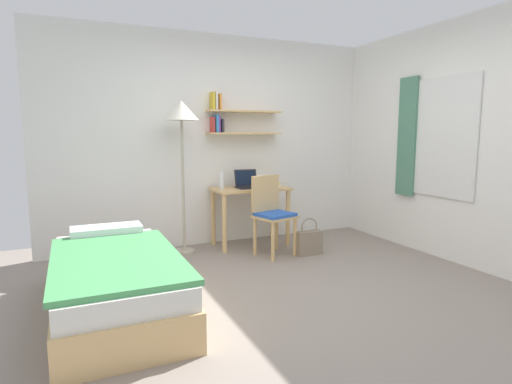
{
  "coord_description": "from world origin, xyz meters",
  "views": [
    {
      "loc": [
        -1.77,
        -3.01,
        1.39
      ],
      "look_at": [
        -0.19,
        0.51,
        0.85
      ],
      "focal_mm": 29.25,
      "sensor_mm": 36.0,
      "label": 1
    }
  ],
  "objects_px": {
    "standing_lamp": "(181,119)",
    "laptop": "(247,183)",
    "handbag": "(309,242)",
    "bed": "(116,282)",
    "book_stack": "(273,185)",
    "desk": "(250,200)",
    "water_bottle": "(222,180)",
    "desk_chair": "(272,211)"
  },
  "relations": [
    {
      "from": "bed",
      "to": "book_stack",
      "type": "height_order",
      "value": "book_stack"
    },
    {
      "from": "desk_chair",
      "to": "standing_lamp",
      "type": "bearing_deg",
      "value": 151.69
    },
    {
      "from": "handbag",
      "to": "laptop",
      "type": "bearing_deg",
      "value": 124.66
    },
    {
      "from": "bed",
      "to": "desk",
      "type": "bearing_deg",
      "value": 38.61
    },
    {
      "from": "bed",
      "to": "book_stack",
      "type": "xyz_separation_m",
      "value": [
        2.05,
        1.37,
        0.51
      ]
    },
    {
      "from": "water_bottle",
      "to": "laptop",
      "type": "bearing_deg",
      "value": -2.25
    },
    {
      "from": "laptop",
      "to": "handbag",
      "type": "relative_size",
      "value": 0.69
    },
    {
      "from": "water_bottle",
      "to": "handbag",
      "type": "height_order",
      "value": "water_bottle"
    },
    {
      "from": "standing_lamp",
      "to": "book_stack",
      "type": "relative_size",
      "value": 8.32
    },
    {
      "from": "bed",
      "to": "laptop",
      "type": "xyz_separation_m",
      "value": [
        1.72,
        1.41,
        0.54
      ]
    },
    {
      "from": "desk",
      "to": "desk_chair",
      "type": "height_order",
      "value": "desk_chair"
    },
    {
      "from": "desk_chair",
      "to": "book_stack",
      "type": "xyz_separation_m",
      "value": [
        0.23,
        0.45,
        0.25
      ]
    },
    {
      "from": "bed",
      "to": "handbag",
      "type": "distance_m",
      "value": 2.31
    },
    {
      "from": "handbag",
      "to": "desk_chair",
      "type": "bearing_deg",
      "value": 152.24
    },
    {
      "from": "book_stack",
      "to": "handbag",
      "type": "distance_m",
      "value": 0.9
    },
    {
      "from": "standing_lamp",
      "to": "laptop",
      "type": "xyz_separation_m",
      "value": [
        0.81,
        0.0,
        -0.77
      ]
    },
    {
      "from": "bed",
      "to": "water_bottle",
      "type": "bearing_deg",
      "value": 45.79
    },
    {
      "from": "bed",
      "to": "standing_lamp",
      "type": "xyz_separation_m",
      "value": [
        0.91,
        1.41,
        1.32
      ]
    },
    {
      "from": "desk_chair",
      "to": "laptop",
      "type": "distance_m",
      "value": 0.57
    },
    {
      "from": "water_bottle",
      "to": "book_stack",
      "type": "bearing_deg",
      "value": -5.19
    },
    {
      "from": "standing_lamp",
      "to": "handbag",
      "type": "relative_size",
      "value": 4.07
    },
    {
      "from": "bed",
      "to": "water_bottle",
      "type": "distance_m",
      "value": 2.08
    },
    {
      "from": "bed",
      "to": "handbag",
      "type": "height_order",
      "value": "bed"
    },
    {
      "from": "desk",
      "to": "handbag",
      "type": "relative_size",
      "value": 2.16
    },
    {
      "from": "book_stack",
      "to": "laptop",
      "type": "bearing_deg",
      "value": 171.88
    },
    {
      "from": "desk_chair",
      "to": "water_bottle",
      "type": "xyz_separation_m",
      "value": [
        -0.43,
        0.51,
        0.33
      ]
    },
    {
      "from": "desk_chair",
      "to": "laptop",
      "type": "bearing_deg",
      "value": 101.04
    },
    {
      "from": "book_stack",
      "to": "water_bottle",
      "type": "bearing_deg",
      "value": 174.81
    },
    {
      "from": "desk_chair",
      "to": "water_bottle",
      "type": "bearing_deg",
      "value": 130.19
    },
    {
      "from": "standing_lamp",
      "to": "laptop",
      "type": "distance_m",
      "value": 1.12
    },
    {
      "from": "desk",
      "to": "book_stack",
      "type": "bearing_deg",
      "value": -6.72
    },
    {
      "from": "laptop",
      "to": "water_bottle",
      "type": "distance_m",
      "value": 0.33
    },
    {
      "from": "water_bottle",
      "to": "handbag",
      "type": "relative_size",
      "value": 0.48
    },
    {
      "from": "bed",
      "to": "desk",
      "type": "height_order",
      "value": "desk"
    },
    {
      "from": "desk_chair",
      "to": "laptop",
      "type": "height_order",
      "value": "laptop"
    },
    {
      "from": "bed",
      "to": "handbag",
      "type": "relative_size",
      "value": 4.27
    },
    {
      "from": "desk_chair",
      "to": "handbag",
      "type": "height_order",
      "value": "desk_chair"
    },
    {
      "from": "standing_lamp",
      "to": "book_stack",
      "type": "distance_m",
      "value": 1.4
    },
    {
      "from": "desk",
      "to": "handbag",
      "type": "bearing_deg",
      "value": -56.92
    },
    {
      "from": "water_bottle",
      "to": "handbag",
      "type": "distance_m",
      "value": 1.27
    },
    {
      "from": "laptop",
      "to": "water_bottle",
      "type": "height_order",
      "value": "laptop"
    },
    {
      "from": "bed",
      "to": "standing_lamp",
      "type": "relative_size",
      "value": 1.05
    }
  ]
}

